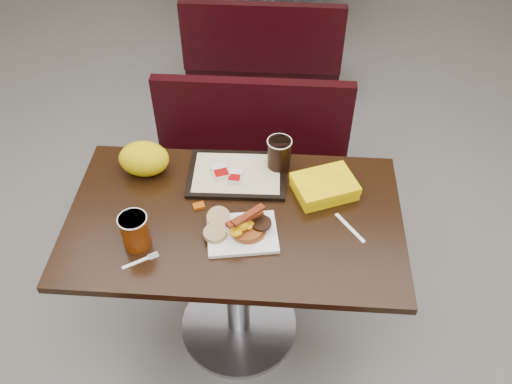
# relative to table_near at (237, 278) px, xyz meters

# --- Properties ---
(floor) EXTENTS (6.00, 7.00, 0.01)m
(floor) POSITION_rel_table_near_xyz_m (0.00, 0.00, -0.38)
(floor) COLOR slate
(floor) RESTS_ON ground
(table_near) EXTENTS (1.20, 0.70, 0.75)m
(table_near) POSITION_rel_table_near_xyz_m (0.00, 0.00, 0.00)
(table_near) COLOR black
(table_near) RESTS_ON floor
(bench_near_n) EXTENTS (1.00, 0.46, 0.72)m
(bench_near_n) POSITION_rel_table_near_xyz_m (0.00, 0.70, -0.02)
(bench_near_n) COLOR black
(bench_near_n) RESTS_ON floor
(bench_far_s) EXTENTS (1.00, 0.46, 0.72)m
(bench_far_s) POSITION_rel_table_near_xyz_m (0.00, 1.90, -0.02)
(bench_far_s) COLOR black
(bench_far_s) RESTS_ON floor
(platter) EXTENTS (0.27, 0.22, 0.01)m
(platter) POSITION_rel_table_near_xyz_m (0.04, -0.09, 0.38)
(platter) COLOR white
(platter) RESTS_ON table_near
(pancake_stack) EXTENTS (0.16, 0.16, 0.03)m
(pancake_stack) POSITION_rel_table_near_xyz_m (0.06, -0.08, 0.40)
(pancake_stack) COLOR brown
(pancake_stack) RESTS_ON platter
(sausage_patty) EXTENTS (0.08, 0.08, 0.01)m
(sausage_patty) POSITION_rel_table_near_xyz_m (0.10, -0.07, 0.42)
(sausage_patty) COLOR black
(sausage_patty) RESTS_ON pancake_stack
(scrambled_eggs) EXTENTS (0.08, 0.07, 0.04)m
(scrambled_eggs) POSITION_rel_table_near_xyz_m (0.04, -0.10, 0.44)
(scrambled_eggs) COLOR #FFA205
(scrambled_eggs) RESTS_ON pancake_stack
(bacon_strips) EXTENTS (0.15, 0.14, 0.01)m
(bacon_strips) POSITION_rel_table_near_xyz_m (0.05, -0.08, 0.46)
(bacon_strips) COLOR #440C04
(bacon_strips) RESTS_ON scrambled_eggs
(muffin_bottom) EXTENTS (0.09, 0.09, 0.02)m
(muffin_bottom) POSITION_rel_table_near_xyz_m (-0.06, -0.10, 0.40)
(muffin_bottom) COLOR tan
(muffin_bottom) RESTS_ON platter
(muffin_top) EXTENTS (0.10, 0.10, 0.05)m
(muffin_top) POSITION_rel_table_near_xyz_m (-0.05, -0.04, 0.41)
(muffin_top) COLOR tan
(muffin_top) RESTS_ON platter
(coffee_cup_near) EXTENTS (0.11, 0.11, 0.13)m
(coffee_cup_near) POSITION_rel_table_near_xyz_m (-0.32, -0.15, 0.44)
(coffee_cup_near) COLOR #953505
(coffee_cup_near) RESTS_ON table_near
(fork) EXTENTS (0.12, 0.09, 0.00)m
(fork) POSITION_rel_table_near_xyz_m (-0.31, -0.23, 0.38)
(fork) COLOR white
(fork) RESTS_ON table_near
(knife) EXTENTS (0.10, 0.13, 0.00)m
(knife) POSITION_rel_table_near_xyz_m (0.41, -0.03, 0.38)
(knife) COLOR white
(knife) RESTS_ON table_near
(condiment_syrup) EXTENTS (0.05, 0.04, 0.01)m
(condiment_syrup) POSITION_rel_table_near_xyz_m (-0.13, 0.04, 0.38)
(condiment_syrup) COLOR #9E3D06
(condiment_syrup) RESTS_ON table_near
(condiment_ketchup) EXTENTS (0.05, 0.04, 0.01)m
(condiment_ketchup) POSITION_rel_table_near_xyz_m (-0.03, 0.10, 0.38)
(condiment_ketchup) COLOR #8C0504
(condiment_ketchup) RESTS_ON table_near
(tray) EXTENTS (0.38, 0.27, 0.02)m
(tray) POSITION_rel_table_near_xyz_m (-0.01, 0.21, 0.38)
(tray) COLOR black
(tray) RESTS_ON table_near
(hashbrown_sleeve_left) EXTENTS (0.08, 0.09, 0.02)m
(hashbrown_sleeve_left) POSITION_rel_table_near_xyz_m (-0.07, 0.20, 0.40)
(hashbrown_sleeve_left) COLOR silver
(hashbrown_sleeve_left) RESTS_ON tray
(hashbrown_sleeve_right) EXTENTS (0.05, 0.07, 0.02)m
(hashbrown_sleeve_right) POSITION_rel_table_near_xyz_m (-0.02, 0.18, 0.40)
(hashbrown_sleeve_right) COLOR silver
(hashbrown_sleeve_right) RESTS_ON tray
(coffee_cup_far) EXTENTS (0.12, 0.12, 0.12)m
(coffee_cup_far) POSITION_rel_table_near_xyz_m (0.15, 0.26, 0.45)
(coffee_cup_far) COLOR black
(coffee_cup_far) RESTS_ON tray
(clamshell) EXTENTS (0.27, 0.24, 0.06)m
(clamshell) POSITION_rel_table_near_xyz_m (0.32, 0.14, 0.40)
(clamshell) COLOR #ECC503
(clamshell) RESTS_ON table_near
(paper_bag) EXTENTS (0.23, 0.19, 0.13)m
(paper_bag) POSITION_rel_table_near_xyz_m (-0.36, 0.21, 0.44)
(paper_bag) COLOR yellow
(paper_bag) RESTS_ON table_near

